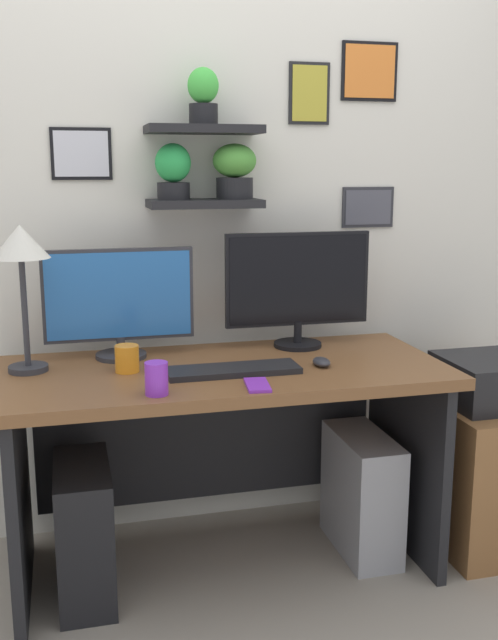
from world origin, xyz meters
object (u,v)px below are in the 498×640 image
object	(u,v)px
monitor_right	(298,286)
coffee_mug	(127,359)
desk	(221,421)
pen_cup	(156,379)
computer_tower_left	(84,531)
cell_phone	(257,385)
drawer_cabinet	(488,472)
keyboard	(233,370)
computer_tower_right	(361,493)
monitor_left	(119,301)
printer	(495,380)
computer_mouse	(322,362)
desk_lamp	(21,254)

from	to	relation	value
monitor_right	coffee_mug	world-z (taller)	monitor_right
desk	pen_cup	xyz separation A→B (m)	(-0.26, -0.31, 0.26)
coffee_mug	computer_tower_left	size ratio (longest dim) A/B	0.20
monitor_right	pen_cup	world-z (taller)	monitor_right
monitor_right	cell_phone	xyz separation A→B (m)	(-0.28, -0.47, -0.23)
cell_phone	drawer_cabinet	distance (m)	1.10
keyboard	drawer_cabinet	bearing A→B (deg)	1.92
coffee_mug	computer_tower_right	world-z (taller)	coffee_mug
monitor_left	pen_cup	bearing A→B (deg)	-81.70
desk	printer	size ratio (longest dim) A/B	3.97
desk	keyboard	size ratio (longest dim) A/B	3.43
coffee_mug	computer_tower_right	bearing A→B (deg)	-1.16
monitor_left	monitor_right	bearing A→B (deg)	0.00
computer_mouse	coffee_mug	bearing A→B (deg)	171.68
pen_cup	printer	distance (m)	1.31
desk	computer_tower_right	xyz separation A→B (m)	(0.52, -0.05, -0.31)
computer_tower_right	keyboard	bearing A→B (deg)	-170.51
coffee_mug	printer	size ratio (longest dim) A/B	0.24
drawer_cabinet	monitor_right	bearing A→B (deg)	158.80
coffee_mug	desk	bearing A→B (deg)	5.88
keyboard	computer_tower_right	distance (m)	0.74
monitor_left	desk_lamp	size ratio (longest dim) A/B	1.09
desk	pen_cup	bearing A→B (deg)	-130.51
computer_mouse	cell_phone	bearing A→B (deg)	-147.42
desk_lamp	cell_phone	distance (m)	0.87
printer	computer_tower_right	xyz separation A→B (m)	(-0.50, 0.05, -0.42)
coffee_mug	desk_lamp	bearing A→B (deg)	164.73
cell_phone	drawer_cabinet	xyz separation A→B (m)	(0.97, 0.20, -0.48)
monitor_right	printer	bearing A→B (deg)	-21.20
desk_lamp	coffee_mug	distance (m)	0.48
desk_lamp	computer_tower_right	world-z (taller)	desk_lamp
keyboard	drawer_cabinet	size ratio (longest dim) A/B	0.79
printer	computer_tower_left	bearing A→B (deg)	179.92
desk	pen_cup	world-z (taller)	pen_cup
printer	keyboard	bearing A→B (deg)	-178.08
drawer_cabinet	computer_tower_left	world-z (taller)	drawer_cabinet
monitor_right	printer	distance (m)	0.81
cell_phone	coffee_mug	world-z (taller)	coffee_mug
computer_mouse	pen_cup	distance (m)	0.61
pen_cup	monitor_right	bearing A→B (deg)	38.48
drawer_cabinet	printer	bearing A→B (deg)	0.00
computer_mouse	printer	xyz separation A→B (m)	(0.69, 0.03, -0.12)
drawer_cabinet	computer_tower_right	size ratio (longest dim) A/B	1.23
desk	computer_tower_right	distance (m)	0.61
cell_phone	computer_tower_right	xyz separation A→B (m)	(0.47, 0.25, -0.53)
cell_phone	coffee_mug	distance (m)	0.46
drawer_cabinet	printer	xyz separation A→B (m)	(0.00, 0.00, 0.36)
desk	desk_lamp	xyz separation A→B (m)	(-0.65, 0.05, 0.61)
keyboard	computer_tower_left	xyz separation A→B (m)	(-0.50, 0.04, -0.53)
keyboard	monitor_left	bearing A→B (deg)	138.78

